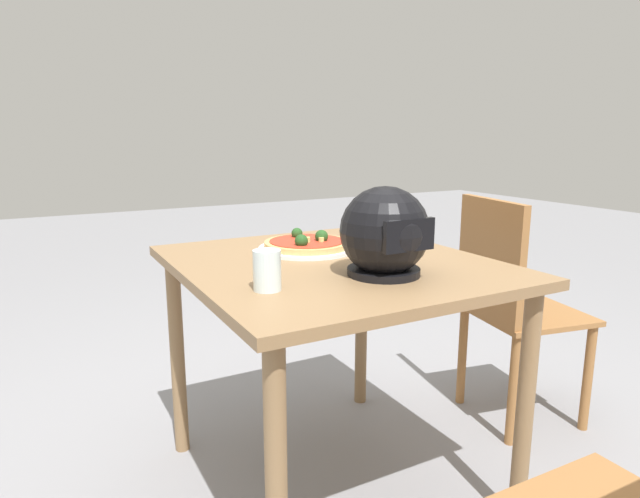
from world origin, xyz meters
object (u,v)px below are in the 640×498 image
(pizza, at_px, (308,243))
(motorcycle_helmet, at_px, (385,233))
(chair_side, at_px, (508,299))
(dining_table, at_px, (333,291))
(drinking_glass, at_px, (267,270))

(pizza, distance_m, motorcycle_helmet, 0.40)
(pizza, height_order, chair_side, chair_side)
(chair_side, bearing_deg, motorcycle_helmet, 17.95)
(dining_table, bearing_deg, pizza, -91.32)
(motorcycle_helmet, distance_m, drinking_glass, 0.35)
(dining_table, bearing_deg, drinking_glass, 33.46)
(motorcycle_helmet, xyz_separation_m, drinking_glass, (0.34, -0.02, -0.07))
(drinking_glass, bearing_deg, chair_side, -168.12)
(dining_table, relative_size, pizza, 3.47)
(drinking_glass, distance_m, chair_side, 1.17)
(pizza, xyz_separation_m, chair_side, (-0.80, 0.14, -0.28))
(motorcycle_helmet, bearing_deg, drinking_glass, -2.74)
(dining_table, bearing_deg, chair_side, -177.55)
(dining_table, distance_m, drinking_glass, 0.39)
(dining_table, xyz_separation_m, pizza, (-0.00, -0.17, 0.12))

